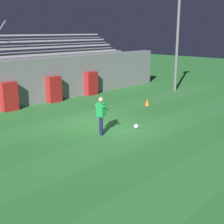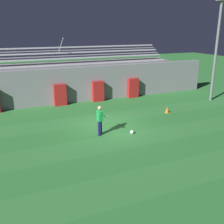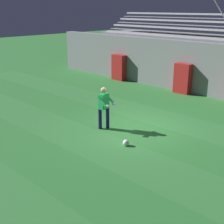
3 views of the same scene
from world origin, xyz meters
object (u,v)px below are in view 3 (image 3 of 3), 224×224
Objects in this scene: padding_pillar_gate_left at (183,79)px; soccer_ball at (126,143)px; goalkeeper at (104,105)px; padding_pillar_far_left at (119,67)px.

soccer_ball is (2.39, -7.39, -0.71)m from padding_pillar_gate_left.
padding_pillar_gate_left is 0.98× the size of goalkeeper.
soccer_ball is at bearing -20.01° from goalkeeper.
soccer_ball is at bearing -45.86° from padding_pillar_far_left.
soccer_ball is at bearing -72.07° from padding_pillar_gate_left.
padding_pillar_gate_left is 7.47× the size of soccer_ball.
goalkeeper reaches higher than padding_pillar_gate_left.
goalkeeper reaches higher than soccer_ball.
padding_pillar_far_left is 10.33m from soccer_ball.
padding_pillar_gate_left is at bearing 95.94° from goalkeeper.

